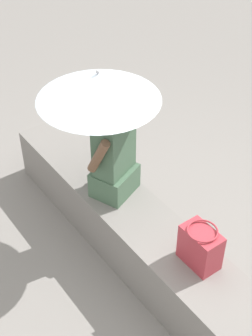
{
  "coord_description": "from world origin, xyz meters",
  "views": [
    {
      "loc": [
        2.13,
        -1.66,
        3.15
      ],
      "look_at": [
        -0.17,
        0.01,
        0.84
      ],
      "focal_mm": 52.65,
      "sensor_mm": 36.0,
      "label": 1
    }
  ],
  "objects": [
    {
      "name": "handbag_black",
      "position": [
        0.61,
        0.06,
        0.64
      ],
      "size": [
        0.28,
        0.21,
        0.31
      ],
      "color": "#B2333D",
      "rests_on": "stone_bench"
    },
    {
      "name": "ground_plane",
      "position": [
        0.0,
        0.0,
        0.0
      ],
      "size": [
        14.0,
        14.0,
        0.0
      ],
      "primitive_type": "plane",
      "color": "gray"
    },
    {
      "name": "stone_bench",
      "position": [
        0.0,
        0.0,
        0.24
      ],
      "size": [
        3.07,
        0.49,
        0.49
      ],
      "primitive_type": "cube",
      "color": "gray",
      "rests_on": "ground"
    },
    {
      "name": "parasol",
      "position": [
        -0.4,
        -0.06,
        1.44
      ],
      "size": [
        0.89,
        0.89,
        1.08
      ],
      "color": "#B7B7BC",
      "rests_on": "stone_bench"
    },
    {
      "name": "person_seated",
      "position": [
        -0.33,
        0.02,
        0.87
      ],
      "size": [
        0.39,
        0.51,
        0.9
      ],
      "color": "#47664C",
      "rests_on": "stone_bench"
    }
  ]
}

